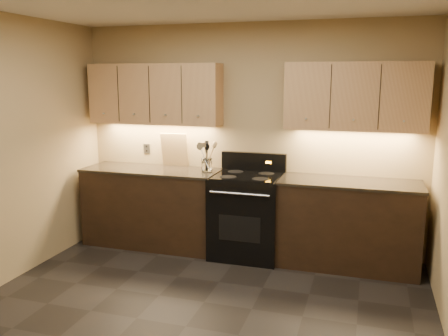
# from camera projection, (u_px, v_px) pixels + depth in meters

# --- Properties ---
(floor) EXTENTS (4.00, 4.00, 0.00)m
(floor) POSITION_uv_depth(u_px,v_px,m) (186.00, 326.00, 3.86)
(floor) COLOR black
(floor) RESTS_ON ground
(wall_back) EXTENTS (4.00, 0.04, 2.60)m
(wall_back) POSITION_uv_depth(u_px,v_px,m) (248.00, 138.00, 5.49)
(wall_back) COLOR #9A885B
(wall_back) RESTS_ON ground
(counter_left) EXTENTS (1.62, 0.62, 0.93)m
(counter_left) POSITION_uv_depth(u_px,v_px,m) (153.00, 207.00, 5.69)
(counter_left) COLOR black
(counter_left) RESTS_ON ground
(counter_right) EXTENTS (1.46, 0.62, 0.93)m
(counter_right) POSITION_uv_depth(u_px,v_px,m) (348.00, 224.00, 5.02)
(counter_right) COLOR black
(counter_right) RESTS_ON ground
(stove) EXTENTS (0.76, 0.68, 1.14)m
(stove) POSITION_uv_depth(u_px,v_px,m) (247.00, 214.00, 5.32)
(stove) COLOR black
(stove) RESTS_ON ground
(upper_cab_left) EXTENTS (1.60, 0.30, 0.70)m
(upper_cab_left) POSITION_uv_depth(u_px,v_px,m) (155.00, 94.00, 5.57)
(upper_cab_left) COLOR tan
(upper_cab_left) RESTS_ON wall_back
(upper_cab_right) EXTENTS (1.44, 0.30, 0.70)m
(upper_cab_right) POSITION_uv_depth(u_px,v_px,m) (355.00, 96.00, 4.91)
(upper_cab_right) COLOR tan
(upper_cab_right) RESTS_ON wall_back
(outlet_plate) EXTENTS (0.08, 0.01, 0.12)m
(outlet_plate) POSITION_uv_depth(u_px,v_px,m) (147.00, 149.00, 5.90)
(outlet_plate) COLOR #B2B5BA
(outlet_plate) RESTS_ON wall_back
(utensil_crock) EXTENTS (0.14, 0.14, 0.15)m
(utensil_crock) POSITION_uv_depth(u_px,v_px,m) (207.00, 165.00, 5.43)
(utensil_crock) COLOR white
(utensil_crock) RESTS_ON counter_left
(cutting_board) EXTENTS (0.33, 0.14, 0.41)m
(cutting_board) POSITION_uv_depth(u_px,v_px,m) (175.00, 150.00, 5.73)
(cutting_board) COLOR tan
(cutting_board) RESTS_ON counter_left
(wooden_spoon) EXTENTS (0.17, 0.14, 0.35)m
(wooden_spoon) POSITION_uv_depth(u_px,v_px,m) (205.00, 155.00, 5.41)
(wooden_spoon) COLOR tan
(wooden_spoon) RESTS_ON utensil_crock
(black_spoon) EXTENTS (0.08, 0.09, 0.31)m
(black_spoon) POSITION_uv_depth(u_px,v_px,m) (207.00, 157.00, 5.43)
(black_spoon) COLOR black
(black_spoon) RESTS_ON utensil_crock
(black_turner) EXTENTS (0.12, 0.18, 0.36)m
(black_turner) POSITION_uv_depth(u_px,v_px,m) (206.00, 155.00, 5.40)
(black_turner) COLOR black
(black_turner) RESTS_ON utensil_crock
(steel_spatula) EXTENTS (0.17, 0.12, 0.35)m
(steel_spatula) POSITION_uv_depth(u_px,v_px,m) (210.00, 156.00, 5.40)
(steel_spatula) COLOR silver
(steel_spatula) RESTS_ON utensil_crock
(steel_skimmer) EXTENTS (0.25, 0.19, 0.34)m
(steel_skimmer) POSITION_uv_depth(u_px,v_px,m) (209.00, 156.00, 5.38)
(steel_skimmer) COLOR silver
(steel_skimmer) RESTS_ON utensil_crock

